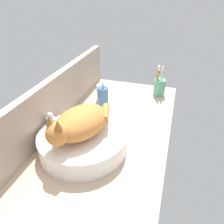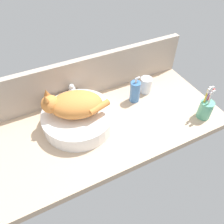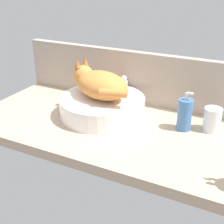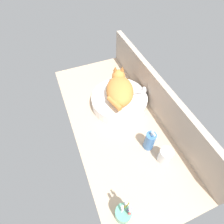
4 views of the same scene
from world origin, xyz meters
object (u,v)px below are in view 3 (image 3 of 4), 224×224
object	(u,v)px
sink_basin	(102,106)
faucet	(122,89)
cat	(100,84)
soap_dispenser	(185,114)
water_glass	(212,120)

from	to	relation	value
sink_basin	faucet	xyz separation A→B (cm)	(2.58, 14.67, 3.20)
cat	soap_dispenser	bearing A→B (deg)	4.18
faucet	soap_dispenser	bearing A→B (deg)	-19.92
water_glass	soap_dispenser	bearing A→B (deg)	-158.43
cat	water_glass	world-z (taller)	cat
faucet	cat	bearing A→B (deg)	-105.25
faucet	water_glass	xyz separation A→B (cm)	(42.09, -7.73, -3.03)
cat	faucet	world-z (taller)	cat
sink_basin	soap_dispenser	bearing A→B (deg)	4.96
cat	soap_dispenser	xyz separation A→B (cm)	(36.06, 2.64, -7.54)
faucet	soap_dispenser	distance (cm)	34.22
cat	soap_dispenser	size ratio (longest dim) A/B	1.90
sink_basin	cat	world-z (taller)	cat
cat	faucet	distance (cm)	16.24
sink_basin	water_glass	distance (cm)	45.20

